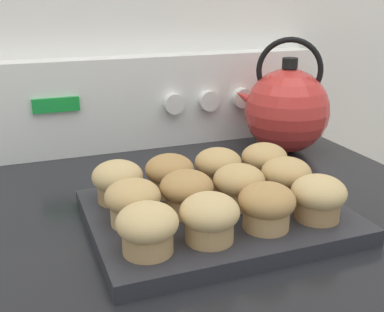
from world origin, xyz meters
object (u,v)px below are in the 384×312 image
(muffin_r0_c3, at_px, (318,197))
(muffin_r1_c1, at_px, (187,192))
(muffin_r0_c2, at_px, (267,206))
(muffin_r1_c0, at_px, (133,202))
(muffin_pan, at_px, (214,216))
(muffin_r2_c2, at_px, (218,167))
(muffin_r2_c1, at_px, (170,174))
(muffin_r0_c0, at_px, (147,228))
(muffin_r1_c2, at_px, (239,185))
(muffin_r1_c3, at_px, (286,177))
(muffin_r2_c3, at_px, (264,161))
(tea_kettle, at_px, (286,109))
(muffin_r0_c1, at_px, (210,217))
(muffin_r2_c0, at_px, (118,181))

(muffin_r0_c3, height_order, muffin_r1_c1, same)
(muffin_r0_c2, xyz_separation_m, muffin_r1_c0, (-0.15, 0.07, 0.00))
(muffin_pan, xyz_separation_m, muffin_r2_c2, (0.04, 0.08, 0.04))
(muffin_r1_c1, bearing_deg, muffin_r2_c1, 90.09)
(muffin_r0_c0, distance_m, muffin_r1_c2, 0.17)
(muffin_r1_c1, distance_m, muffin_r1_c2, 0.08)
(muffin_r1_c3, distance_m, muffin_r2_c1, 0.17)
(muffin_r1_c2, xyz_separation_m, muffin_r2_c3, (0.08, 0.07, 0.00))
(muffin_r1_c0, distance_m, muffin_r2_c1, 0.11)
(muffin_r0_c3, xyz_separation_m, muffin_r1_c2, (-0.08, 0.07, 0.00))
(muffin_r1_c1, xyz_separation_m, muffin_r1_c2, (0.08, -0.00, 0.00))
(muffin_r0_c0, bearing_deg, muffin_r2_c2, 44.94)
(muffin_r0_c2, relative_size, muffin_r2_c1, 1.00)
(muffin_r0_c3, height_order, muffin_r2_c1, same)
(muffin_r2_c1, distance_m, muffin_r2_c2, 0.08)
(muffin_r0_c0, relative_size, muffin_r2_c2, 1.00)
(muffin_r0_c3, distance_m, muffin_r2_c1, 0.21)
(muffin_r2_c1, bearing_deg, muffin_r2_c2, 1.19)
(muffin_r0_c2, distance_m, tea_kettle, 0.39)
(muffin_pan, height_order, muffin_r0_c3, muffin_r0_c3)
(muffin_r2_c2, bearing_deg, muffin_r1_c2, -91.65)
(muffin_pan, distance_m, muffin_r0_c0, 0.15)
(muffin_r2_c2, bearing_deg, muffin_r1_c0, -152.73)
(muffin_r2_c3, bearing_deg, muffin_r0_c1, -136.00)
(muffin_r0_c2, relative_size, muffin_r1_c0, 1.00)
(muffin_r0_c0, distance_m, muffin_r2_c3, 0.28)
(muffin_r2_c3, bearing_deg, muffin_r0_c3, -90.79)
(muffin_r2_c3, bearing_deg, tea_kettle, 50.46)
(muffin_r1_c3, bearing_deg, muffin_r1_c2, -178.66)
(muffin_r1_c2, height_order, tea_kettle, tea_kettle)
(muffin_r1_c0, height_order, muffin_r2_c2, same)
(muffin_r0_c0, xyz_separation_m, muffin_r0_c2, (0.15, 0.00, 0.00))
(muffin_r0_c2, bearing_deg, muffin_r2_c2, 90.07)
(muffin_r0_c0, relative_size, muffin_r1_c3, 1.00)
(muffin_r2_c0, distance_m, muffin_r2_c1, 0.08)
(muffin_r0_c3, height_order, muffin_r1_c0, same)
(muffin_r0_c0, xyz_separation_m, muffin_r1_c3, (0.23, 0.08, 0.00))
(muffin_r1_c0, xyz_separation_m, muffin_r2_c1, (0.07, 0.08, 0.00))
(muffin_r2_c2, bearing_deg, muffin_r2_c3, -2.23)
(muffin_r2_c0, relative_size, muffin_r2_c2, 1.00)
(muffin_r0_c2, relative_size, muffin_r2_c2, 1.00)
(muffin_r1_c1, xyz_separation_m, muffin_r2_c1, (-0.00, 0.07, 0.00))
(muffin_r1_c1, height_order, muffin_r2_c3, same)
(muffin_r0_c3, bearing_deg, muffin_r1_c1, 153.46)
(muffin_pan, relative_size, muffin_r2_c3, 4.79)
(muffin_r1_c0, bearing_deg, muffin_r2_c0, 91.87)
(muffin_r1_c3, bearing_deg, muffin_r0_c1, -152.36)
(muffin_pan, height_order, muffin_r2_c1, muffin_r2_c1)
(muffin_r0_c0, relative_size, muffin_r1_c2, 1.00)
(muffin_r0_c1, xyz_separation_m, muffin_r1_c3, (0.15, 0.08, 0.00))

